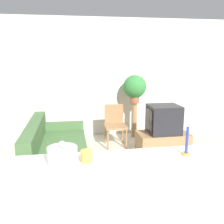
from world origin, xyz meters
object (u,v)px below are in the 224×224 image
at_px(television, 163,119).
at_px(potted_plant, 135,87).
at_px(couch, 55,152).
at_px(wooden_chair, 115,123).
at_px(decorative_bowl, 62,155).

bearing_deg(television, potted_plant, 103.59).
bearing_deg(couch, television, 7.66).
bearing_deg(couch, wooden_chair, 37.70).
height_order(wooden_chair, decorative_bowl, decorative_bowl).
bearing_deg(wooden_chair, potted_plant, 41.67).
relative_size(television, decorative_bowl, 2.40).
xyz_separation_m(potted_plant, decorative_bowl, (-1.51, -3.53, -0.10)).
relative_size(couch, television, 3.27).
relative_size(couch, wooden_chair, 2.23).
xyz_separation_m(couch, wooden_chair, (1.18, 0.91, 0.21)).
height_order(wooden_chair, potted_plant, potted_plant).
xyz_separation_m(wooden_chair, decorative_bowl, (-0.97, -3.05, 0.59)).
bearing_deg(television, couch, -172.34).
xyz_separation_m(wooden_chair, potted_plant, (0.54, 0.48, 0.68)).
xyz_separation_m(television, wooden_chair, (-0.81, 0.65, -0.21)).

